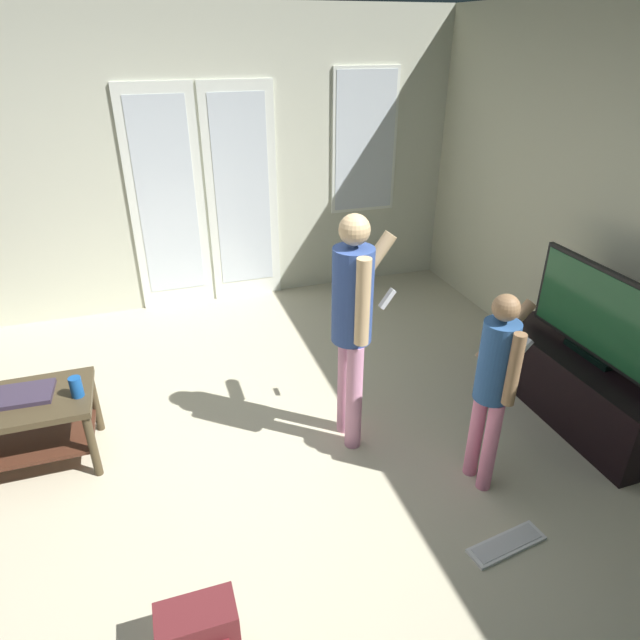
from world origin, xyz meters
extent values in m
cube|color=beige|center=(0.00, 0.00, -0.01)|extent=(5.57, 5.41, 0.02)
cube|color=beige|center=(0.00, 2.68, 1.32)|extent=(5.57, 0.06, 2.64)
cube|color=white|center=(-0.06, 2.63, 1.01)|extent=(0.67, 0.02, 2.07)
cube|color=silver|center=(-0.06, 2.62, 1.06)|extent=(0.51, 0.01, 1.77)
cube|color=white|center=(0.64, 2.63, 1.01)|extent=(0.67, 0.02, 2.07)
cube|color=silver|center=(0.64, 2.62, 1.06)|extent=(0.51, 0.01, 1.77)
cube|color=white|center=(1.87, 2.63, 1.45)|extent=(0.67, 0.02, 1.35)
cube|color=silver|center=(1.87, 2.62, 1.45)|extent=(0.61, 0.01, 1.29)
cube|color=#443824|center=(-1.17, 0.59, 0.46)|extent=(0.89, 0.52, 0.04)
cube|color=#452417|center=(-1.17, 0.59, 0.17)|extent=(0.81, 0.44, 0.02)
cylinder|color=#443824|center=(-0.76, 0.36, 0.22)|extent=(0.05, 0.05, 0.44)
cylinder|color=#443824|center=(-0.76, 0.81, 0.22)|extent=(0.05, 0.05, 0.44)
cube|color=black|center=(2.41, -0.06, 0.24)|extent=(0.49, 1.36, 0.48)
cube|color=black|center=(2.41, -0.06, 0.50)|extent=(0.08, 0.38, 0.04)
cube|color=black|center=(2.41, -0.06, 0.81)|extent=(0.04, 1.09, 0.58)
cube|color=#194C28|center=(2.39, -0.06, 0.81)|extent=(0.00, 1.04, 0.53)
cylinder|color=pink|center=(0.81, 0.13, 0.37)|extent=(0.10, 0.10, 0.75)
cylinder|color=pink|center=(0.81, 0.30, 0.37)|extent=(0.10, 0.10, 0.75)
cylinder|color=#375198|center=(0.81, 0.21, 1.04)|extent=(0.24, 0.24, 0.58)
sphere|color=#DFB783|center=(0.81, 0.21, 1.43)|extent=(0.18, 0.18, 0.18)
cylinder|color=#DFB783|center=(0.81, 0.05, 1.07)|extent=(0.08, 0.08, 0.52)
cylinder|color=#DFB783|center=(0.96, 0.37, 1.12)|extent=(0.37, 0.09, 0.47)
cube|color=white|center=(1.11, 0.37, 0.90)|extent=(0.11, 0.04, 0.13)
cylinder|color=pink|center=(1.41, -0.46, 0.30)|extent=(0.08, 0.08, 0.60)
cylinder|color=pink|center=(1.40, -0.33, 0.30)|extent=(0.08, 0.08, 0.60)
cylinder|color=#2D5690|center=(1.40, -0.40, 0.83)|extent=(0.20, 0.20, 0.47)
sphere|color=#966F4B|center=(1.40, -0.40, 1.16)|extent=(0.14, 0.14, 0.14)
cylinder|color=#966F4B|center=(1.41, -0.53, 0.86)|extent=(0.07, 0.07, 0.42)
cylinder|color=#966F4B|center=(1.54, -0.26, 0.92)|extent=(0.35, 0.09, 0.34)
cube|color=white|center=(1.69, -0.25, 0.78)|extent=(0.12, 0.05, 0.12)
cube|color=maroon|center=(-0.31, -0.92, 0.13)|extent=(0.34, 0.19, 0.27)
cube|color=white|center=(1.29, -0.87, 0.01)|extent=(0.45, 0.19, 0.02)
cube|color=silver|center=(1.29, -0.87, 0.02)|extent=(0.41, 0.15, 0.00)
cube|color=#362C40|center=(-1.12, 0.62, 0.49)|extent=(0.36, 0.26, 0.03)
cylinder|color=#164C98|center=(-0.80, 0.53, 0.54)|extent=(0.07, 0.07, 0.13)
camera|label=1|loc=(-0.27, -2.46, 2.39)|focal=30.70mm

